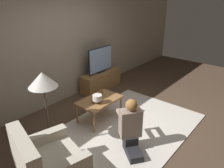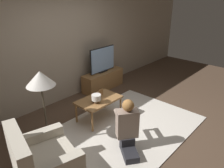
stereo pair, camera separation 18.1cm
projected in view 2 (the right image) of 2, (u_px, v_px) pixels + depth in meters
The scene contains 11 objects.
ground_plane at pixel (127, 128), 4.20m from camera, with size 10.00×10.00×0.00m, color brown.
wall_back at pixel (61, 46), 4.88m from camera, with size 10.00×0.06×2.60m.
rug at pixel (127, 127), 4.20m from camera, with size 2.78×2.01×0.02m.
tv_stand at pixel (103, 80), 5.80m from camera, with size 1.19×0.37×0.47m.
tv at pixel (103, 60), 5.57m from camera, with size 0.83×0.08×0.65m.
coffee_table at pixel (99, 101), 4.33m from camera, with size 0.88×0.54×0.46m.
floor_lamp at pixel (41, 83), 3.33m from camera, with size 0.45×0.45×1.32m.
armchair at pixel (44, 165), 2.91m from camera, with size 0.95×1.01×0.87m.
person_kneeling at pixel (127, 126), 3.46m from camera, with size 0.67×0.78×0.91m.
picture_frame at pixel (101, 93), 4.41m from camera, with size 0.11×0.01×0.15m.
table_lamp at pixel (96, 98), 4.13m from camera, with size 0.18×0.18×0.17m.
Camera 2 is at (-2.80, -2.16, 2.44)m, focal length 35.00 mm.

